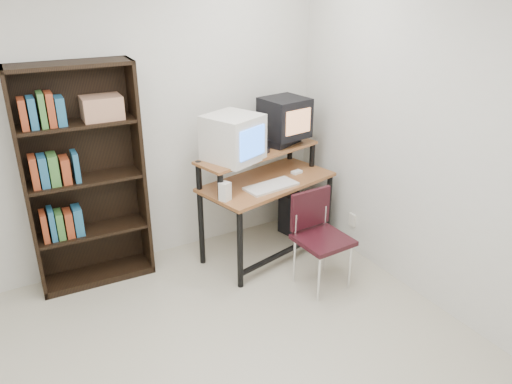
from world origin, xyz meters
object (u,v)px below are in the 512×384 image
pc_tower (301,217)px  school_chair (318,230)px  bookshelf (84,176)px  crt_monitor (233,138)px  computer_desk (266,184)px  crt_tv (285,117)px

pc_tower → school_chair: (-0.35, -0.74, 0.29)m
bookshelf → pc_tower: bearing=-5.4°
crt_monitor → bookshelf: bookshelf is taller
crt_monitor → school_chair: crt_monitor is taller
computer_desk → pc_tower: size_ratio=2.92×
pc_tower → computer_desk: bearing=177.0°
pc_tower → bookshelf: size_ratio=0.24×
crt_monitor → crt_tv: crt_tv is taller
crt_monitor → pc_tower: 1.23m
school_chair → crt_tv: bearing=74.7°
crt_monitor → school_chair: size_ratio=0.67×
crt_monitor → crt_tv: bearing=-8.6°
computer_desk → school_chair: size_ratio=1.62×
crt_tv → crt_monitor: bearing=-174.4°
computer_desk → school_chair: bearing=-93.2°
crt_monitor → school_chair: (0.43, -0.68, -0.67)m
crt_tv → bookshelf: (-1.79, 0.18, -0.29)m
computer_desk → bookshelf: 1.56m
computer_desk → crt_tv: size_ratio=3.09×
school_chair → crt_monitor: bearing=119.1°
computer_desk → crt_monitor: bearing=161.7°
pc_tower → school_chair: school_chair is taller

